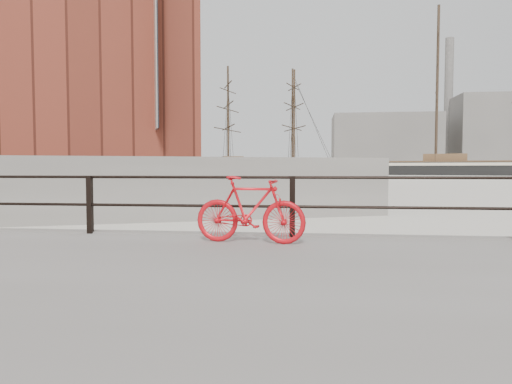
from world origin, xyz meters
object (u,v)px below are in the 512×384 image
(schooner_mid, at_px, (259,177))
(workboat_near, at_px, (37,184))
(schooner_left, at_px, (262,177))
(workboat_far, at_px, (47,181))
(bicycle, at_px, (250,210))

(schooner_mid, height_order, workboat_near, schooner_mid)
(schooner_mid, bearing_deg, schooner_left, -65.73)
(workboat_near, bearing_deg, schooner_left, 60.18)
(workboat_near, bearing_deg, workboat_far, 113.29)
(bicycle, height_order, schooner_left, schooner_left)
(bicycle, xyz_separation_m, workboat_near, (-24.06, 32.51, -0.86))
(bicycle, bearing_deg, schooner_mid, 102.96)
(workboat_far, bearing_deg, schooner_left, 31.17)
(workboat_near, bearing_deg, bicycle, -56.94)
(workboat_far, bearing_deg, schooner_mid, 38.54)
(schooner_left, relative_size, workboat_far, 2.10)
(schooner_left, bearing_deg, workboat_near, -136.29)
(schooner_left, bearing_deg, bicycle, -104.06)
(schooner_left, height_order, workboat_far, schooner_left)
(workboat_near, relative_size, workboat_far, 0.94)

